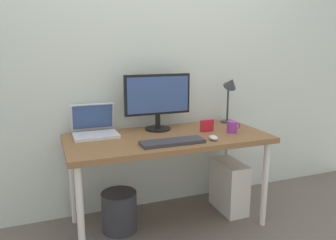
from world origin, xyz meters
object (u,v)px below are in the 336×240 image
(mouse, at_px, (213,138))
(wastebasket, at_px, (119,211))
(desk_lamp, at_px, (230,90))
(computer_tower, at_px, (229,186))
(desk, at_px, (168,144))
(keyboard, at_px, (173,142))
(coffee_mug, at_px, (232,127))
(photo_frame, at_px, (207,125))
(laptop, at_px, (95,127))
(monitor, at_px, (158,98))

(mouse, xyz_separation_m, wastebasket, (-0.63, 0.26, -0.57))
(desk_lamp, distance_m, mouse, 0.63)
(computer_tower, height_order, wastebasket, computer_tower)
(desk, bearing_deg, keyboard, -102.04)
(desk_lamp, relative_size, coffee_mug, 3.67)
(photo_frame, bearing_deg, desk_lamp, 31.37)
(laptop, xyz_separation_m, photo_frame, (0.82, -0.21, -0.01))
(monitor, xyz_separation_m, laptop, (-0.49, 0.02, -0.19))
(coffee_mug, bearing_deg, laptop, 162.75)
(desk, xyz_separation_m, monitor, (-0.01, 0.20, 0.31))
(laptop, height_order, keyboard, laptop)
(desk, bearing_deg, photo_frame, 2.45)
(desk_lamp, height_order, computer_tower, desk_lamp)
(wastebasket, bearing_deg, mouse, -22.15)
(coffee_mug, distance_m, computer_tower, 0.56)
(monitor, xyz_separation_m, mouse, (0.27, -0.42, -0.23))
(photo_frame, bearing_deg, mouse, -106.49)
(desk, relative_size, mouse, 16.39)
(monitor, distance_m, keyboard, 0.47)
(desk, xyz_separation_m, coffee_mug, (0.49, -0.09, 0.11))
(desk, xyz_separation_m, wastebasket, (-0.37, 0.04, -0.50))
(monitor, xyz_separation_m, keyboard, (-0.03, -0.40, -0.24))
(desk, height_order, desk_lamp, desk_lamp)
(wastebasket, bearing_deg, photo_frame, -2.26)
(mouse, relative_size, coffee_mug, 0.81)
(computer_tower, bearing_deg, mouse, -140.56)
(laptop, distance_m, coffee_mug, 1.03)
(photo_frame, xyz_separation_m, wastebasket, (-0.70, 0.03, -0.60))
(monitor, xyz_separation_m, wastebasket, (-0.36, -0.16, -0.81))
(mouse, bearing_deg, keyboard, 176.35)
(keyboard, relative_size, wastebasket, 1.47)
(desk, height_order, mouse, mouse)
(keyboard, height_order, wastebasket, keyboard)
(desk_lamp, relative_size, photo_frame, 3.72)
(laptop, distance_m, keyboard, 0.62)
(laptop, distance_m, desk_lamp, 1.16)
(laptop, relative_size, mouse, 3.56)
(computer_tower, bearing_deg, wastebasket, 179.37)
(desk_lamp, xyz_separation_m, mouse, (-0.38, -0.42, -0.27))
(coffee_mug, xyz_separation_m, computer_tower, (0.07, 0.12, -0.54))
(monitor, bearing_deg, keyboard, -94.84)
(desk, height_order, wastebasket, desk)
(desk_lamp, bearing_deg, keyboard, -149.53)
(coffee_mug, relative_size, wastebasket, 0.37)
(coffee_mug, bearing_deg, keyboard, -168.27)
(laptop, bearing_deg, desk, -23.99)
(laptop, relative_size, photo_frame, 2.91)
(photo_frame, bearing_deg, wastebasket, 177.74)
(monitor, relative_size, coffee_mug, 4.73)
(coffee_mug, bearing_deg, mouse, -150.82)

